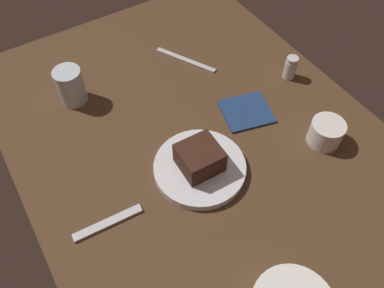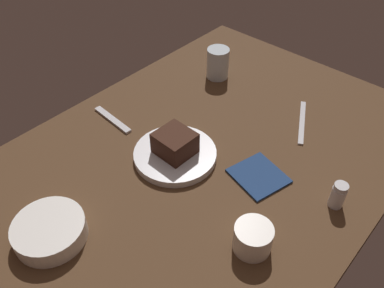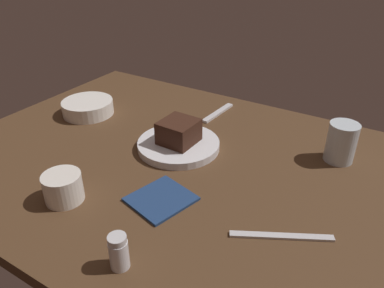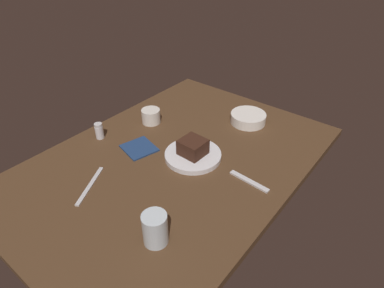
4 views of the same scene
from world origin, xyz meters
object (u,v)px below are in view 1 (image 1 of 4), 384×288
(water_glass, at_px, (71,86))
(dessert_spoon, at_px, (108,223))
(butter_knife, at_px, (186,60))
(folded_napkin, at_px, (246,111))
(dessert_plate, at_px, (200,168))
(coffee_cup, at_px, (326,133))
(chocolate_cake_slice, at_px, (200,158))
(salt_shaker, at_px, (290,68))

(water_glass, height_order, dessert_spoon, water_glass)
(water_glass, distance_m, butter_knife, 0.33)
(water_glass, relative_size, folded_napkin, 0.81)
(dessert_plate, xyz_separation_m, dessert_spoon, (-0.01, 0.23, -0.01))
(dessert_plate, distance_m, dessert_spoon, 0.23)
(dessert_plate, height_order, coffee_cup, coffee_cup)
(dessert_plate, relative_size, coffee_cup, 2.63)
(dessert_plate, relative_size, water_glass, 2.16)
(water_glass, relative_size, butter_knife, 0.51)
(chocolate_cake_slice, height_order, butter_knife, chocolate_cake_slice)
(chocolate_cake_slice, bearing_deg, dessert_spoon, 92.86)
(chocolate_cake_slice, xyz_separation_m, folded_napkin, (0.08, -0.20, -0.05))
(butter_knife, bearing_deg, salt_shaker, 16.89)
(dessert_plate, distance_m, salt_shaker, 0.40)
(dessert_plate, distance_m, butter_knife, 0.38)
(salt_shaker, relative_size, water_glass, 0.68)
(dessert_plate, relative_size, butter_knife, 1.11)
(water_glass, height_order, folded_napkin, water_glass)
(chocolate_cake_slice, relative_size, folded_napkin, 0.74)
(salt_shaker, height_order, dessert_spoon, salt_shaker)
(chocolate_cake_slice, bearing_deg, dessert_plate, -163.05)
(chocolate_cake_slice, relative_size, coffee_cup, 1.11)
(salt_shaker, distance_m, coffee_cup, 0.23)
(salt_shaker, bearing_deg, dessert_spoon, 103.01)
(dessert_spoon, relative_size, butter_knife, 0.79)
(dessert_plate, height_order, folded_napkin, dessert_plate)
(dessert_plate, bearing_deg, water_glass, 23.46)
(chocolate_cake_slice, height_order, water_glass, water_glass)
(salt_shaker, bearing_deg, water_glass, 66.49)
(chocolate_cake_slice, bearing_deg, water_glass, 23.48)
(folded_napkin, bearing_deg, salt_shaker, -76.02)
(coffee_cup, xyz_separation_m, dessert_spoon, (0.08, 0.53, -0.03))
(chocolate_cake_slice, relative_size, water_glass, 0.91)
(water_glass, bearing_deg, butter_knife, -94.35)
(dessert_plate, relative_size, chocolate_cake_slice, 2.36)
(coffee_cup, relative_size, dessert_spoon, 0.53)
(water_glass, bearing_deg, folded_napkin, -127.93)
(coffee_cup, bearing_deg, butter_knife, 17.04)
(dessert_spoon, height_order, butter_knife, dessert_spoon)
(chocolate_cake_slice, xyz_separation_m, dessert_spoon, (-0.01, 0.23, -0.04))
(coffee_cup, bearing_deg, water_glass, 45.52)
(dessert_plate, height_order, salt_shaker, salt_shaker)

